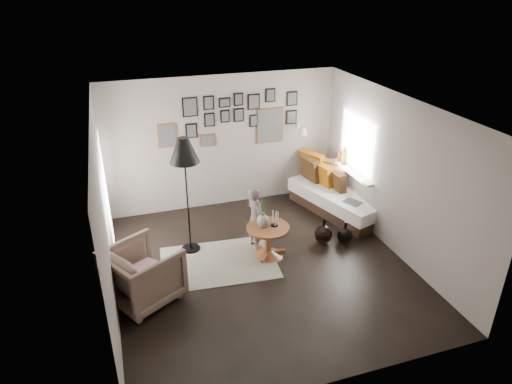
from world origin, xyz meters
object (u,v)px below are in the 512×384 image
object	(u,v)px
child	(256,218)
demijohn_large	(323,234)
floor_lamp	(184,155)
magazine_basket	(136,294)
demijohn_small	(345,235)
vase	(263,219)
daybed	(336,195)
armchair	(143,274)
pedestal_table	(268,242)

from	to	relation	value
child	demijohn_large	bearing A→B (deg)	-116.24
demijohn_large	child	bearing A→B (deg)	168.02
floor_lamp	magazine_basket	xyz separation A→B (m)	(-1.00, -1.21, -1.52)
demijohn_small	vase	bearing A→B (deg)	177.15
daybed	floor_lamp	bearing A→B (deg)	173.56
vase	daybed	distance (m)	2.23
armchair	child	world-z (taller)	child
demijohn_large	child	distance (m)	1.24
armchair	pedestal_table	bearing A→B (deg)	-106.29
vase	demijohn_small	bearing A→B (deg)	-2.85
pedestal_table	child	world-z (taller)	child
vase	floor_lamp	world-z (taller)	floor_lamp
daybed	armchair	bearing A→B (deg)	-174.04
floor_lamp	armchair	bearing A→B (deg)	-128.64
vase	armchair	size ratio (longest dim) A/B	0.54
vase	armchair	xyz separation A→B (m)	(-1.96, -0.52, -0.28)
vase	magazine_basket	distance (m)	2.25
pedestal_table	floor_lamp	world-z (taller)	floor_lamp
armchair	demijohn_small	size ratio (longest dim) A/B	2.22
child	pedestal_table	bearing A→B (deg)	-174.82
pedestal_table	armchair	xyz separation A→B (m)	(-2.04, -0.50, 0.17)
vase	armchair	bearing A→B (deg)	-165.16
floor_lamp	pedestal_table	bearing A→B (deg)	-26.03
daybed	armchair	distance (m)	4.19
pedestal_table	demijohn_large	size ratio (longest dim) A/B	1.52
daybed	child	bearing A→B (deg)	-173.79
pedestal_table	demijohn_small	size ratio (longest dim) A/B	1.67
floor_lamp	child	bearing A→B (deg)	-13.92
magazine_basket	armchair	bearing A→B (deg)	43.19
floor_lamp	demijohn_large	xyz separation A→B (m)	(2.22, -0.51, -1.55)
armchair	demijohn_large	size ratio (longest dim) A/B	2.02
magazine_basket	child	size ratio (longest dim) A/B	0.38
vase	demijohn_large	size ratio (longest dim) A/B	1.09
floor_lamp	demijohn_large	distance (m)	2.76
armchair	floor_lamp	xyz separation A→B (m)	(0.86, 1.08, 1.30)
daybed	floor_lamp	distance (m)	3.35
magazine_basket	child	bearing A→B (deg)	24.43
floor_lamp	child	distance (m)	1.60
armchair	vase	bearing A→B (deg)	-105.21
armchair	child	size ratio (longest dim) A/B	0.82
pedestal_table	floor_lamp	bearing A→B (deg)	153.97
demijohn_large	demijohn_small	world-z (taller)	demijohn_large
daybed	armchair	size ratio (longest dim) A/B	2.38
pedestal_table	demijohn_large	distance (m)	1.05
vase	demijohn_small	world-z (taller)	vase
armchair	demijohn_small	xyz separation A→B (m)	(3.43, 0.45, -0.26)
magazine_basket	demijohn_small	distance (m)	3.62
pedestal_table	daybed	bearing A→B (deg)	32.12
armchair	child	distance (m)	2.10
daybed	demijohn_large	size ratio (longest dim) A/B	4.79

